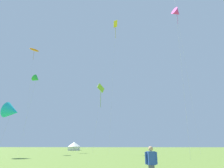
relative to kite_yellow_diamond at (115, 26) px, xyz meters
The scene contains 8 objects.
kite_yellow_diamond is the anchor object (origin of this frame).
kite_cyan_delta 33.05m from the kite_yellow_diamond, 136.48° to the right, with size 2.78×3.62×8.55m.
kite_magenta_delta 17.50m from the kite_yellow_diamond, ahead, with size 3.38×3.53×37.89m.
kite_green_delta 23.97m from the kite_yellow_diamond, behind, with size 2.55×2.52×17.96m.
kite_orange_parafoil 31.30m from the kite_yellow_diamond, 154.21° to the left, with size 3.09×3.34×33.16m.
kite_lime_diamond 18.02m from the kite_yellow_diamond, 148.01° to the right, with size 2.08×2.21×15.58m.
person_spectator 48.02m from the kite_yellow_diamond, 84.30° to the right, with size 0.57×0.34×1.73m.
festival_tent_right 44.01m from the kite_yellow_diamond, 120.71° to the left, with size 4.43×4.43×2.88m.
Camera 1 is at (2.55, -2.34, 1.77)m, focal length 32.83 mm.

